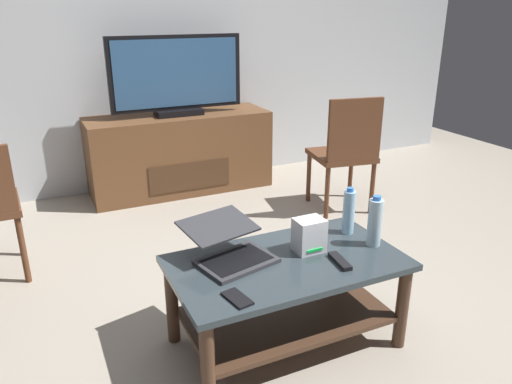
# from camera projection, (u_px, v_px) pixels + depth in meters

# --- Properties ---
(ground_plane) EXTENTS (7.68, 7.68, 0.00)m
(ground_plane) POSITION_uv_depth(u_px,v_px,m) (284.00, 309.00, 2.68)
(ground_plane) COLOR #9E9384
(back_wall) EXTENTS (6.40, 0.12, 2.80)m
(back_wall) POSITION_uv_depth(u_px,v_px,m) (156.00, 23.00, 4.18)
(back_wall) COLOR silver
(back_wall) RESTS_ON ground
(coffee_table) EXTENTS (1.07, 0.60, 0.45)m
(coffee_table) POSITION_uv_depth(u_px,v_px,m) (286.00, 287.00, 2.31)
(coffee_table) COLOR #2D383D
(coffee_table) RESTS_ON ground
(media_cabinet) EXTENTS (1.55, 0.51, 0.67)m
(media_cabinet) POSITION_uv_depth(u_px,v_px,m) (180.00, 153.00, 4.31)
(media_cabinet) COLOR brown
(media_cabinet) RESTS_ON ground
(television) EXTENTS (1.11, 0.20, 0.65)m
(television) POSITION_uv_depth(u_px,v_px,m) (177.00, 77.00, 4.06)
(television) COLOR black
(television) RESTS_ON media_cabinet
(dining_chair) EXTENTS (0.51, 0.51, 0.92)m
(dining_chair) POSITION_uv_depth(u_px,v_px,m) (346.00, 149.00, 3.79)
(dining_chair) COLOR #59331E
(dining_chair) RESTS_ON ground
(laptop) EXTENTS (0.41, 0.45, 0.16)m
(laptop) POSITION_uv_depth(u_px,v_px,m) (229.00, 247.00, 2.26)
(laptop) COLOR #333338
(laptop) RESTS_ON coffee_table
(router_box) EXTENTS (0.14, 0.11, 0.16)m
(router_box) POSITION_uv_depth(u_px,v_px,m) (309.00, 235.00, 2.32)
(router_box) COLOR silver
(router_box) RESTS_ON coffee_table
(water_bottle_near) EXTENTS (0.07, 0.07, 0.25)m
(water_bottle_near) POSITION_uv_depth(u_px,v_px,m) (375.00, 222.00, 2.37)
(water_bottle_near) COLOR silver
(water_bottle_near) RESTS_ON coffee_table
(water_bottle_far) EXTENTS (0.06, 0.06, 0.24)m
(water_bottle_far) POSITION_uv_depth(u_px,v_px,m) (349.00, 212.00, 2.50)
(water_bottle_far) COLOR #99C6E5
(water_bottle_far) RESTS_ON coffee_table
(cell_phone) EXTENTS (0.10, 0.15, 0.01)m
(cell_phone) POSITION_uv_depth(u_px,v_px,m) (237.00, 298.00, 1.96)
(cell_phone) COLOR black
(cell_phone) RESTS_ON coffee_table
(tv_remote) EXTENTS (0.06, 0.16, 0.02)m
(tv_remote) POSITION_uv_depth(u_px,v_px,m) (340.00, 261.00, 2.23)
(tv_remote) COLOR black
(tv_remote) RESTS_ON coffee_table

